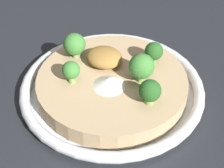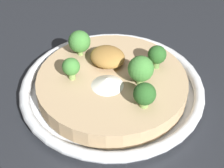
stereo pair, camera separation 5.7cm
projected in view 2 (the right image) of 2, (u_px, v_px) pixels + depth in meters
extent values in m
plane|color=#23262B|center=(112.00, 93.00, 0.59)|extent=(6.00, 6.00, 0.00)
cylinder|color=silver|center=(112.00, 92.00, 0.58)|extent=(0.29, 0.29, 0.01)
torus|color=silver|center=(112.00, 87.00, 0.58)|extent=(0.31, 0.31, 0.02)
cylinder|color=tan|center=(112.00, 84.00, 0.57)|extent=(0.25, 0.25, 0.03)
cone|color=white|center=(107.00, 82.00, 0.54)|extent=(0.05, 0.05, 0.02)
ellipsoid|color=#A37538|center=(107.00, 57.00, 0.58)|extent=(0.06, 0.06, 0.03)
cylinder|color=#84A856|center=(80.00, 50.00, 0.60)|extent=(0.01, 0.01, 0.02)
sphere|color=#428438|center=(79.00, 42.00, 0.59)|extent=(0.04, 0.04, 0.04)
cylinder|color=#84A856|center=(144.00, 101.00, 0.51)|extent=(0.02, 0.02, 0.02)
sphere|color=#285B23|center=(145.00, 94.00, 0.50)|extent=(0.03, 0.03, 0.03)
cylinder|color=#759E4C|center=(140.00, 78.00, 0.55)|extent=(0.02, 0.02, 0.02)
sphere|color=#428438|center=(141.00, 69.00, 0.53)|extent=(0.04, 0.04, 0.04)
cylinder|color=#668E47|center=(156.00, 62.00, 0.58)|extent=(0.02, 0.02, 0.02)
sphere|color=#285B23|center=(157.00, 55.00, 0.57)|extent=(0.03, 0.03, 0.03)
cylinder|color=#84A856|center=(72.00, 74.00, 0.56)|extent=(0.02, 0.02, 0.02)
sphere|color=#428438|center=(71.00, 67.00, 0.55)|extent=(0.03, 0.03, 0.03)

